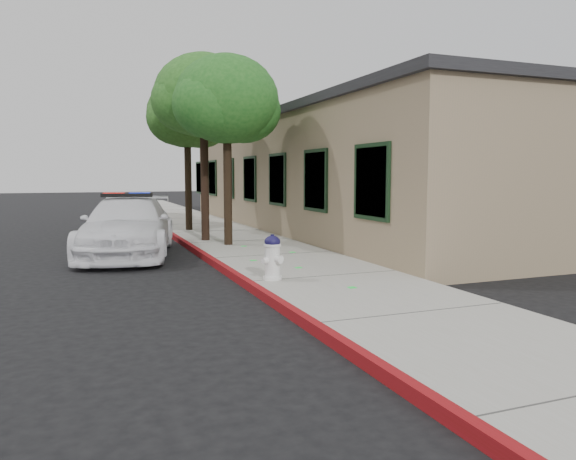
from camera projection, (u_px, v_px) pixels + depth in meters
The scene contains 9 objects.
ground at pixel (246, 290), 9.90m from camera, with size 120.00×120.00×0.00m, color black.
sidewalk at pixel (273, 258), 13.25m from camera, with size 3.20×60.00×0.15m, color gray.
red_curb at pixel (212, 261), 12.70m from camera, with size 0.14×60.00×0.16m, color maroon.
clapboard_building at pixel (346, 174), 20.44m from camera, with size 7.30×20.89×4.24m.
police_car at pixel (128, 227), 13.98m from camera, with size 3.17×5.57×1.64m.
fire_hydrant at pixel (273, 257), 10.06m from camera, with size 0.48×0.42×0.85m.
street_tree_near at pixel (227, 103), 14.73m from camera, with size 3.09×2.85×5.22m.
street_tree_mid at pixel (204, 100), 15.79m from camera, with size 3.13×2.87×5.48m.
street_tree_far at pixel (188, 117), 18.79m from camera, with size 2.98×2.78×5.26m.
Camera 1 is at (-2.80, -9.36, 2.10)m, focal length 33.63 mm.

